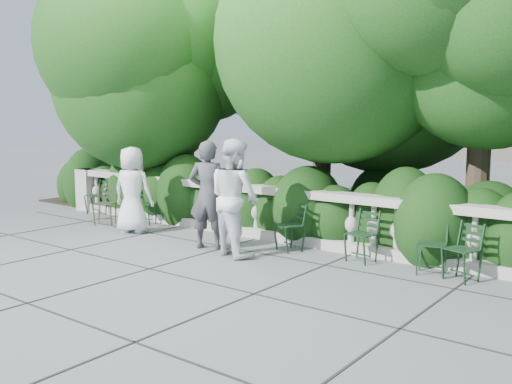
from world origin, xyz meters
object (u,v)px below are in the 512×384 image
Objects in this scene: chair_f at (454,282)px; person_businessman at (132,190)px; chair_c at (282,252)px; person_woman_grey at (208,195)px; chair_e at (355,263)px; person_casual_man at (234,197)px; chair_weathered at (103,226)px; chair_d at (429,277)px; chair_a at (91,215)px; chair_b at (142,226)px.

person_businessman is at bearing -156.34° from chair_f.
chair_c is 0.45× the size of person_woman_grey.
chair_e is 0.44× the size of person_casual_man.
person_businessman is at bearing -38.56° from chair_weathered.
chair_e is at bearing 165.63° from chair_d.
chair_b is at bearing 8.52° from chair_a.
person_casual_man is (-3.06, -0.69, 0.97)m from chair_d.
person_woman_grey reaches higher than chair_weathered.
person_casual_man is at bearing 149.90° from person_woman_grey.
person_businessman is (2.28, -0.67, 0.85)m from chair_a.
chair_a is 1.00× the size of chair_e.
chair_b and chair_e have the same top height.
person_woman_grey is at bearing -35.61° from chair_b.
chair_e is at bearing -30.11° from chair_weathered.
person_businessman reaches higher than chair_b.
person_woman_grey is (-2.52, -0.63, 0.94)m from chair_e.
chair_b and chair_c have the same top height.
chair_b is at bearing 3.56° from person_casual_man.
chair_c is at bearing 10.23° from chair_a.
chair_b is 0.82m from chair_weathered.
chair_f is 1.00× the size of chair_weathered.
person_businessman is (0.38, -0.54, 0.85)m from chair_b.
chair_b is 2.72m from person_woman_grey.
chair_c is 2.55m from chair_d.
chair_c is 0.44× the size of person_casual_man.
chair_c is at bearing -22.14° from chair_b.
person_businessman is at bearing -76.08° from chair_b.
chair_c is 0.50× the size of person_businessman.
person_woman_grey is (3.13, -0.17, 0.94)m from chair_weathered.
chair_d is (2.55, 0.04, 0.00)m from chair_c.
person_woman_grey is at bearing -157.54° from chair_e.
person_woman_grey reaches higher than chair_f.
chair_a is 1.00× the size of chair_d.
person_businessman is 0.90× the size of person_woman_grey.
person_businessman is at bearing 171.62° from chair_d.
chair_weathered is (-7.21, -0.40, 0.00)m from chair_f.
chair_b is 1.00× the size of chair_f.
chair_b is 4.99m from chair_e.
chair_f is at bearing -21.68° from chair_b.
chair_e is 1.00× the size of chair_f.
person_casual_man is (5.03, -0.85, 0.97)m from chair_a.
chair_c is 3.40m from person_businessman.
person_woman_grey reaches higher than person_businessman.
chair_e is 1.00× the size of chair_weathered.
chair_a is 6.89m from chair_e.
chair_weathered is at bearing -157.50° from chair_f.
person_businessman reaches higher than chair_e.
person_woman_grey reaches higher than chair_e.
chair_a is 5.55m from chair_c.
chair_d is at bearing -150.71° from person_casual_man.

